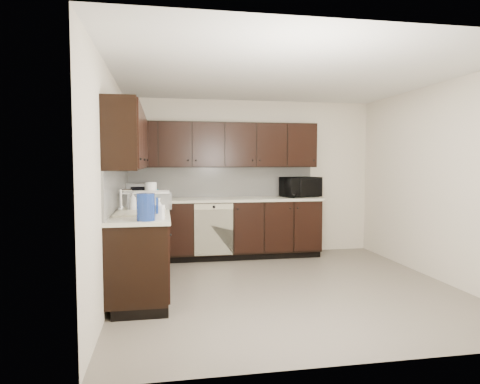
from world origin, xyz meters
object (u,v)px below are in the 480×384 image
Objects in this scene: microwave at (300,187)px; storage_bin at (147,200)px; toaster_oven at (142,191)px; blue_pitcher at (146,207)px; sink at (141,218)px.

storage_bin is (-2.38, -1.37, -0.06)m from microwave.
storage_bin is at bearing -73.72° from toaster_oven.
blue_pitcher is (-2.35, -2.44, -0.03)m from microwave.
sink is at bearing -159.93° from microwave.
sink is 1.41× the size of microwave.
sink reaches higher than toaster_oven.
sink is at bearing 102.15° from blue_pitcher.
microwave reaches higher than storage_bin.
storage_bin is at bearing 97.24° from blue_pitcher.
microwave reaches higher than sink.
toaster_oven is 2.40m from blue_pitcher.
storage_bin is at bearing 82.55° from sink.
toaster_oven is (-2.50, -0.04, -0.04)m from microwave.
sink is 0.72m from blue_pitcher.
storage_bin is (0.05, 0.38, 0.16)m from sink.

